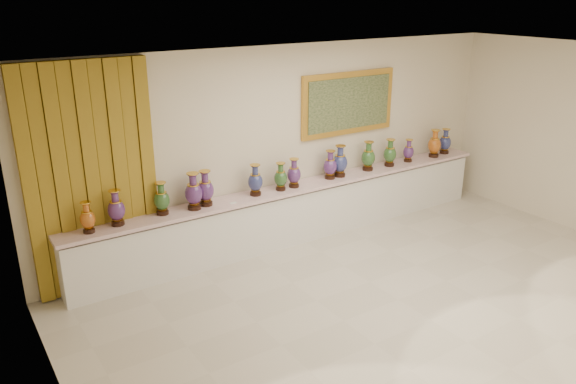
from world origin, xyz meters
name	(u,v)px	position (x,y,z in m)	size (l,w,h in m)	color
ground	(398,300)	(0.00, 0.00, 0.00)	(8.00, 8.00, 0.00)	beige
room	(142,164)	(-2.37, 2.44, 1.58)	(8.00, 8.00, 8.00)	beige
counter	(299,213)	(0.00, 2.27, 0.44)	(7.28, 0.48, 0.90)	white
vase_0	(88,219)	(-3.19, 2.21, 1.08)	(0.25, 0.25, 0.40)	black
vase_1	(116,209)	(-2.82, 2.25, 1.11)	(0.27, 0.27, 0.47)	black
vase_2	(162,200)	(-2.20, 2.28, 1.10)	(0.26, 0.26, 0.45)	black
vase_3	(194,193)	(-1.77, 2.22, 1.13)	(0.30, 0.30, 0.52)	black
vase_4	(205,190)	(-1.57, 2.27, 1.13)	(0.29, 0.29, 0.50)	black
vase_5	(255,181)	(-0.79, 2.24, 1.11)	(0.25, 0.25, 0.47)	black
vase_6	(281,178)	(-0.36, 2.22, 1.09)	(0.22, 0.22, 0.43)	black
vase_7	(294,174)	(-0.12, 2.23, 1.10)	(0.27, 0.27, 0.45)	black
vase_8	(330,166)	(0.59, 2.25, 1.11)	(0.21, 0.21, 0.46)	black
vase_9	(340,163)	(0.79, 2.26, 1.13)	(0.29, 0.29, 0.51)	black
vase_10	(368,157)	(1.38, 2.26, 1.12)	(0.27, 0.27, 0.49)	black
vase_11	(390,154)	(1.85, 2.24, 1.11)	(0.22, 0.22, 0.47)	black
vase_12	(408,152)	(2.30, 2.25, 1.08)	(0.23, 0.23, 0.40)	black
vase_13	(434,145)	(2.90, 2.21, 1.12)	(0.30, 0.30, 0.50)	black
vase_14	(445,142)	(3.24, 2.27, 1.11)	(0.22, 0.22, 0.46)	black
label_card	(233,203)	(-1.22, 2.13, 0.90)	(0.10, 0.06, 0.00)	white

